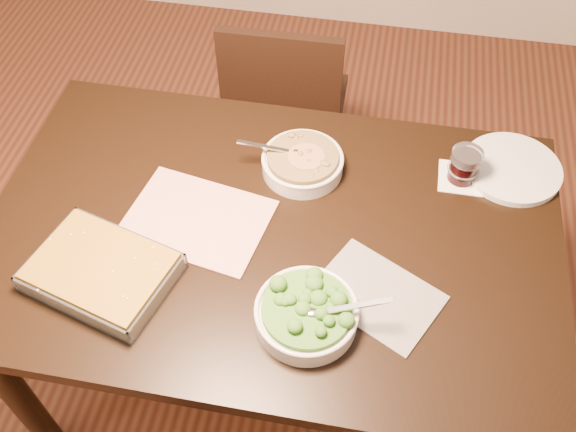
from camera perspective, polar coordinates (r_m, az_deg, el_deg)
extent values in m
plane|color=#461F14|center=(2.20, -1.11, -13.31)|extent=(4.00, 4.00, 0.00)
cube|color=black|center=(1.57, -1.51, -1.77)|extent=(1.40, 0.90, 0.04)
cube|color=black|center=(1.63, -1.46, -3.25)|extent=(1.26, 0.76, 0.08)
cylinder|color=black|center=(1.91, -22.82, -14.56)|extent=(0.07, 0.07, 0.71)
cylinder|color=black|center=(2.24, -15.14, 2.21)|extent=(0.07, 0.07, 0.71)
cylinder|color=black|center=(2.12, 17.43, -2.35)|extent=(0.07, 0.07, 0.71)
cube|color=#B13234|center=(1.59, -8.09, -0.32)|extent=(0.38, 0.31, 0.01)
cube|color=#2A2931|center=(1.46, 7.92, -6.95)|extent=(0.32, 0.29, 0.00)
cube|color=white|center=(1.73, 15.10, 3.30)|extent=(0.11, 0.11, 0.00)
cylinder|color=silver|center=(1.67, 1.30, 4.59)|extent=(0.21, 0.21, 0.04)
torus|color=silver|center=(1.66, 1.31, 5.16)|extent=(0.21, 0.21, 0.01)
cylinder|color=#322A0D|center=(1.65, 1.31, 5.25)|extent=(0.18, 0.18, 0.02)
cube|color=silver|center=(1.64, -0.92, 5.57)|extent=(0.13, 0.04, 0.04)
cylinder|color=maroon|center=(1.64, 1.64, 5.31)|extent=(0.10, 0.10, 0.00)
cylinder|color=silver|center=(1.40, 1.64, -8.86)|extent=(0.22, 0.22, 0.04)
torus|color=silver|center=(1.38, 1.66, -8.34)|extent=(0.23, 0.23, 0.01)
cylinder|color=#124A11|center=(1.38, 1.67, -8.25)|extent=(0.20, 0.20, 0.02)
cube|color=silver|center=(1.37, 4.67, -7.85)|extent=(0.15, 0.04, 0.05)
cube|color=silver|center=(1.53, -16.03, -5.27)|extent=(0.36, 0.31, 0.01)
cube|color=#59300C|center=(1.51, -16.26, -4.68)|extent=(0.34, 0.29, 0.05)
cube|color=silver|center=(1.56, -13.85, -1.75)|extent=(0.30, 0.09, 0.04)
cube|color=silver|center=(1.48, -18.77, -7.92)|extent=(0.30, 0.09, 0.04)
cube|color=silver|center=(1.45, -11.43, -7.08)|extent=(0.07, 0.22, 0.04)
cube|color=silver|center=(1.59, -20.56, -2.62)|extent=(0.07, 0.22, 0.04)
cylinder|color=black|center=(1.70, 15.33, 4.08)|extent=(0.07, 0.07, 0.07)
cylinder|color=silver|center=(1.67, 15.65, 5.14)|extent=(0.08, 0.08, 0.02)
cylinder|color=silver|center=(1.78, 19.29, 4.01)|extent=(0.25, 0.25, 0.02)
cube|color=black|center=(2.39, 0.07, 9.66)|extent=(0.40, 0.40, 0.04)
cylinder|color=black|center=(2.64, 4.30, 8.18)|extent=(0.03, 0.03, 0.39)
cylinder|color=black|center=(2.40, 3.36, 2.81)|extent=(0.03, 0.03, 0.39)
cylinder|color=black|center=(2.67, -2.93, 8.99)|extent=(0.03, 0.03, 0.39)
cylinder|color=black|center=(2.44, -4.46, 3.77)|extent=(0.03, 0.03, 0.39)
cube|color=black|center=(2.11, -0.72, 11.11)|extent=(0.40, 0.04, 0.42)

